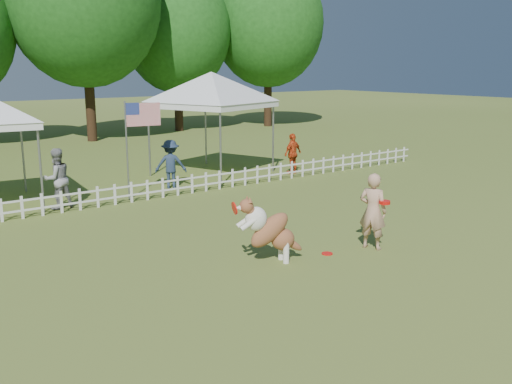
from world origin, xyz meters
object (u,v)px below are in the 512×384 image
Objects in this scene: spectator_b at (171,164)px; spectator_c at (293,154)px; frisbee_on_turf at (327,254)px; handler at (373,211)px; canopy_tent_right at (212,125)px; flag_pole at (127,151)px; spectator_a at (57,179)px; dog at (271,230)px.

spectator_b reaches higher than spectator_c.
spectator_c reaches higher than frisbee_on_turf.
frisbee_on_turf is at bearing 115.68° from spectator_b.
canopy_tent_right is (1.97, 9.37, 0.96)m from handler.
flag_pole is at bearing -8.30° from spectator_c.
flag_pole is at bearing 51.36° from spectator_b.
spectator_b reaches higher than frisbee_on_turf.
canopy_tent_right is 6.52m from spectator_a.
dog is at bearing -135.12° from canopy_tent_right.
flag_pole is at bearing 99.38° from frisbee_on_turf.
spectator_a is (-4.22, 7.53, 0.01)m from handler.
spectator_c is at bearing 171.58° from spectator_a.
spectator_c is (6.62, 7.10, 0.05)m from dog.
spectator_c is (5.33, 7.38, 0.72)m from frisbee_on_turf.
handler reaches higher than spectator_c.
handler is at bearing -121.08° from canopy_tent_right.
spectator_c is (8.52, 0.13, -0.10)m from spectator_a.
spectator_a is (-1.90, 6.97, 0.15)m from dog.
frisbee_on_turf is (1.28, -0.28, -0.67)m from dog.
frisbee_on_turf is at bearing 43.42° from spectator_c.
frisbee_on_turf is 7.96m from spectator_a.
flag_pole is 1.72× the size of spectator_a.
flag_pole reaches higher than spectator_a.
handler is 0.99× the size of spectator_a.
frisbee_on_turf is 0.06× the size of canopy_tent_right.
handler is at bearing 123.14° from spectator_b.
spectator_a reaches higher than handler.
handler is 1.12× the size of spectator_c.
spectator_b is at bearing 31.37° from flag_pole.
spectator_a reaches higher than dog.
spectator_b is (3.78, 0.54, -0.06)m from spectator_a.
spectator_a is (-3.18, 7.25, 0.82)m from frisbee_on_turf.
spectator_b is (0.59, 7.80, 0.76)m from frisbee_on_turf.
spectator_a is 3.82m from spectator_b.
dog is 0.93× the size of spectator_c.
handler is at bearing -15.11° from frisbee_on_turf.
spectator_c is (2.34, -1.71, -1.04)m from canopy_tent_right.
canopy_tent_right reaches higher than dog.
canopy_tent_right is at bearing 71.75° from frisbee_on_turf.
handler is 0.46× the size of canopy_tent_right.
canopy_tent_right is 2.43× the size of spectator_c.
dog is 7.75m from spectator_b.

